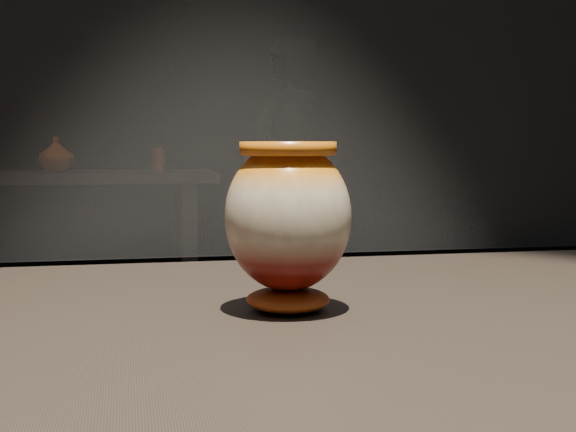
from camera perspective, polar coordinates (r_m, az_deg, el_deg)
name	(u,v)px	position (r m, az deg, el deg)	size (l,w,h in m)	color
main_vase	(288,219)	(0.81, 0.00, -0.22)	(0.16, 0.16, 0.17)	#630F08
back_shelf	(21,223)	(4.37, -18.45, -0.50)	(2.00, 0.60, 0.90)	black
back_vase_mid	(56,155)	(4.28, -16.16, 4.21)	(0.17, 0.17, 0.18)	#630F08
back_vase_right	(159,160)	(4.31, -9.17, 3.99)	(0.06, 0.06, 0.12)	#994516
visitor	(287,171)	(5.13, -0.11, 3.20)	(0.63, 0.41, 1.73)	black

